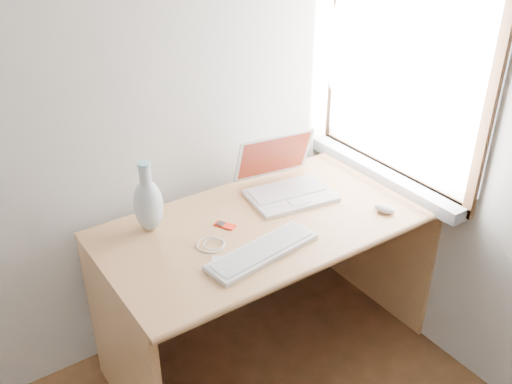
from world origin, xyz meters
TOP-DOWN VIEW (x-y plane):
  - window at (1.72, 1.30)m, footprint 0.11×0.99m
  - desk at (1.03, 1.38)m, footprint 1.46×0.73m
  - laptop at (1.21, 1.44)m, footprint 0.41×0.36m
  - external_keyboard at (0.86, 1.10)m, footprint 0.49×0.20m
  - mouse at (1.47, 1.06)m, footprint 0.08×0.11m
  - ipod at (0.84, 1.35)m, footprint 0.08×0.10m
  - cable_coil at (0.72, 1.26)m, footprint 0.12×0.12m
  - remote at (0.68, 1.16)m, footprint 0.06×0.08m
  - vase at (0.58, 1.51)m, footprint 0.12×0.12m

SIDE VIEW (x-z plane):
  - desk at x=1.03m, z-range 0.16..0.93m
  - remote at x=0.68m, z-range 0.77..0.78m
  - cable_coil at x=0.72m, z-range 0.77..0.78m
  - ipod at x=0.84m, z-range 0.77..0.78m
  - external_keyboard at x=0.86m, z-range 0.77..0.80m
  - mouse at x=1.47m, z-range 0.77..0.81m
  - laptop at x=1.21m, z-range 0.70..0.96m
  - vase at x=0.58m, z-range 0.74..1.05m
  - window at x=1.72m, z-range 0.72..1.83m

